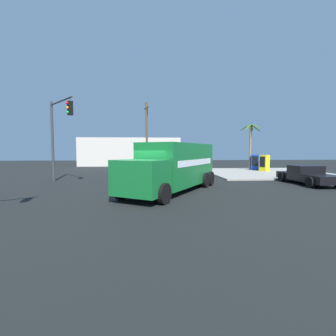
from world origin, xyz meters
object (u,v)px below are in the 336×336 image
(traffic_light_secondary, at_px, (58,129))
(palm_tree_far, at_px, (251,140))
(vending_machine_red, at_px, (255,162))
(utility_pole, at_px, (147,135))
(delivery_truck, at_px, (174,166))
(vending_machine_blue, at_px, (264,163))
(pickup_black, at_px, (307,174))

(traffic_light_secondary, xyz_separation_m, palm_tree_far, (19.27, 9.81, -0.38))
(vending_machine_red, xyz_separation_m, utility_pole, (-13.21, 4.47, 3.52))
(delivery_truck, relative_size, palm_tree_far, 1.54)
(delivery_truck, xyz_separation_m, palm_tree_far, (10.72, 14.38, 2.27))
(traffic_light_secondary, xyz_separation_m, vending_machine_blue, (20.05, 7.64, -3.11))
(pickup_black, height_order, utility_pole, utility_pole)
(vending_machine_red, height_order, palm_tree_far, palm_tree_far)
(delivery_truck, bearing_deg, vending_machine_blue, 46.71)
(traffic_light_secondary, bearing_deg, palm_tree_far, 26.97)
(traffic_light_secondary, height_order, pickup_black, traffic_light_secondary)
(delivery_truck, distance_m, pickup_black, 10.42)
(utility_pole, bearing_deg, traffic_light_secondary, -115.36)
(vending_machine_red, xyz_separation_m, vending_machine_blue, (0.27, -1.76, 0.00))
(pickup_black, relative_size, vending_machine_red, 2.84)
(traffic_light_secondary, distance_m, utility_pole, 15.36)
(palm_tree_far, bearing_deg, vending_machine_blue, -70.11)
(vending_machine_red, distance_m, utility_pole, 14.38)
(traffic_light_secondary, distance_m, vending_machine_red, 22.13)
(palm_tree_far, xyz_separation_m, utility_pole, (-12.69, 4.07, 0.78))
(pickup_black, xyz_separation_m, utility_pole, (-12.09, 16.06, 3.86))
(delivery_truck, relative_size, pickup_black, 1.64)
(pickup_black, distance_m, vending_machine_blue, 9.93)
(traffic_light_secondary, bearing_deg, vending_machine_red, 25.42)
(delivery_truck, xyz_separation_m, traffic_light_secondary, (-8.55, 4.57, 2.65))
(traffic_light_secondary, relative_size, utility_pole, 0.72)
(vending_machine_red, bearing_deg, utility_pole, 161.29)
(pickup_black, xyz_separation_m, vending_machine_red, (1.12, 11.59, 0.34))
(vending_machine_blue, height_order, palm_tree_far, palm_tree_far)
(pickup_black, relative_size, palm_tree_far, 0.94)
(vending_machine_blue, relative_size, utility_pole, 0.21)
(traffic_light_secondary, height_order, utility_pole, utility_pole)
(pickup_black, distance_m, utility_pole, 20.47)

